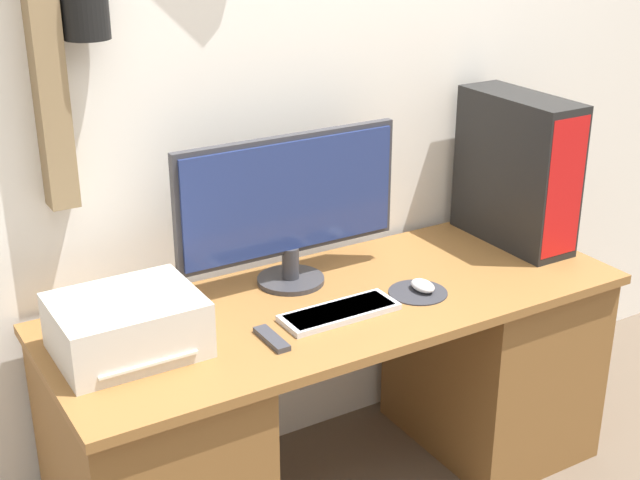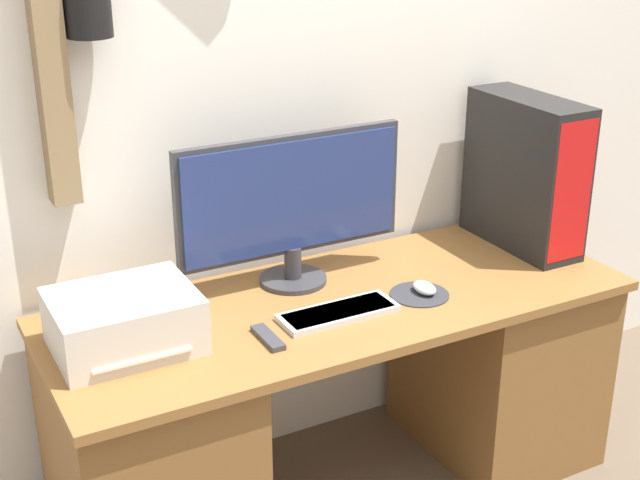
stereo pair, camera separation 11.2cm
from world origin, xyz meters
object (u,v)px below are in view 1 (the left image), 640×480
Objects in this scene: monitor at (289,202)px; mouse at (423,286)px; printer at (127,326)px; keyboard at (339,312)px; remote_control at (272,339)px; computer_tower at (517,170)px.

mouse is at bearing -40.94° from monitor.
mouse is at bearing -6.91° from printer.
keyboard is (0.01, -0.28, -0.26)m from monitor.
printer reaches higher than remote_control.
computer_tower is at bearing 12.23° from keyboard.
monitor is 1.44× the size of computer_tower.
computer_tower is 3.46× the size of remote_control.
monitor is 2.10× the size of keyboard.
monitor reaches higher than mouse.
computer_tower is at bearing 18.74° from mouse.
keyboard is at bearing -10.53° from printer.
monitor is at bearing 139.06° from mouse.
computer_tower is (0.83, 0.18, 0.25)m from keyboard.
mouse is 0.55m from remote_control.
computer_tower reaches higher than mouse.
printer is at bearing -177.29° from computer_tower.
monitor is 4.99× the size of remote_control.
keyboard is 0.30m from mouse.
monitor is 8.13× the size of mouse.
printer is (-0.91, 0.11, 0.06)m from mouse.
remote_control is (-1.07, -0.22, -0.25)m from computer_tower.
printer is 0.39m from remote_control.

